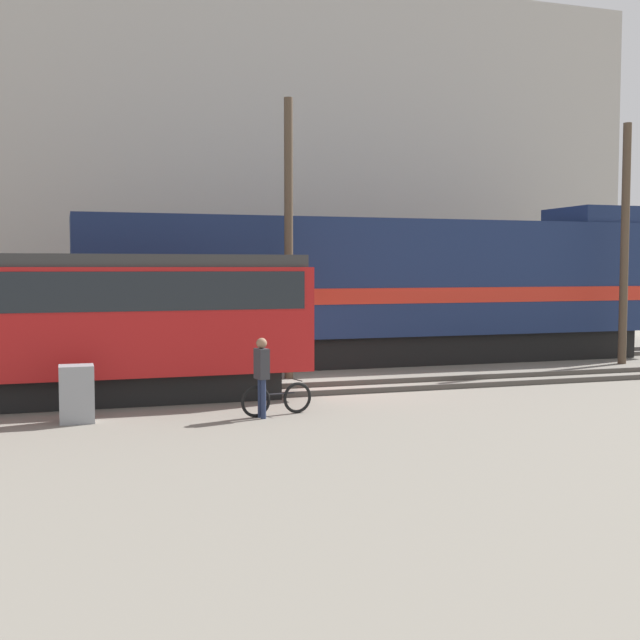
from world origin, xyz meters
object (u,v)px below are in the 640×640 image
at_px(utility_pole_center, 289,239).
at_px(person, 262,369).
at_px(bicycle, 277,399).
at_px(freight_locomotive, 387,289).
at_px(streetcar, 42,319).
at_px(utility_pole_right, 625,244).
at_px(signal_box, 77,394).

bearing_deg(utility_pole_center, person, -110.93).
bearing_deg(bicycle, utility_pole_center, 71.86).
bearing_deg(utility_pole_center, bicycle, -108.14).
height_order(freight_locomotive, streetcar, freight_locomotive).
relative_size(freight_locomotive, utility_pole_right, 2.51).
bearing_deg(freight_locomotive, bicycle, -126.06).
xyz_separation_m(utility_pole_center, utility_pole_right, (11.63, 0.00, -0.04)).
bearing_deg(person, signal_box, 169.38).
relative_size(bicycle, utility_pole_right, 0.21).
relative_size(person, utility_pole_center, 0.21).
bearing_deg(freight_locomotive, streetcar, -154.13).
xyz_separation_m(freight_locomotive, utility_pole_right, (7.47, -2.64, 1.48)).
bearing_deg(person, streetcar, 144.82).
bearing_deg(signal_box, bicycle, -6.54).
distance_m(freight_locomotive, streetcar, 12.11).
xyz_separation_m(bicycle, signal_box, (-4.18, 0.48, 0.25)).
height_order(streetcar, utility_pole_center, utility_pole_center).
xyz_separation_m(streetcar, person, (4.51, -3.18, -0.97)).
distance_m(person, utility_pole_center, 6.91).
distance_m(bicycle, signal_box, 4.22).
bearing_deg(utility_pole_center, freight_locomotive, 32.40).
bearing_deg(streetcar, person, -35.18).
xyz_separation_m(utility_pole_center, signal_box, (-6.01, -5.11, -3.44)).
height_order(freight_locomotive, signal_box, freight_locomotive).
height_order(person, utility_pole_right, utility_pole_right).
bearing_deg(person, utility_pole_center, 69.07).
bearing_deg(signal_box, utility_pole_right, 16.14).
xyz_separation_m(bicycle, utility_pole_center, (1.83, 5.59, 3.69)).
bearing_deg(bicycle, utility_pole_right, 22.54).
bearing_deg(signal_box, streetcar, 106.18).
height_order(streetcar, person, streetcar).
xyz_separation_m(person, utility_pole_right, (13.85, 5.82, 2.95)).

